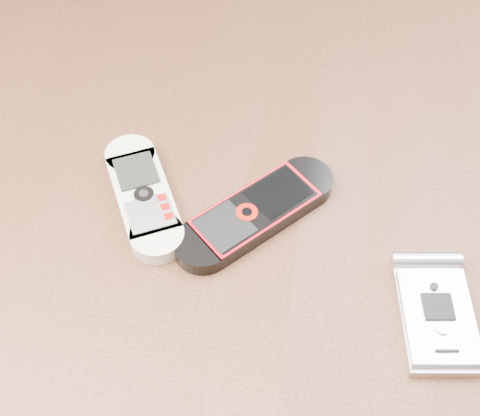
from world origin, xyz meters
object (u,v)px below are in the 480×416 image
table (235,280)px  motorola_razr (437,314)px  nokia_black_red (256,212)px  nokia_white (143,195)px

table → motorola_razr: motorola_razr is taller
table → nokia_black_red: bearing=-3.5°
nokia_white → motorola_razr: same height
table → nokia_white: bearing=176.5°
table → motorola_razr: (0.16, -0.08, 0.11)m
nokia_black_red → motorola_razr: size_ratio=1.50×
nokia_black_red → motorola_razr: (0.15, -0.08, 0.00)m
nokia_white → nokia_black_red: 0.10m
table → motorola_razr: 0.21m
nokia_black_red → motorola_razr: bearing=16.3°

